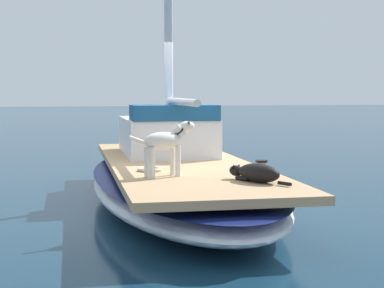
% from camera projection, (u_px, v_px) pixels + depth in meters
% --- Properties ---
extents(ground_plane, '(120.00, 120.00, 0.00)m').
position_uv_depth(ground_plane, '(179.00, 205.00, 9.37)').
color(ground_plane, '#143347').
extents(sailboat_main, '(2.57, 7.26, 0.66)m').
position_uv_depth(sailboat_main, '(179.00, 183.00, 9.34)').
color(sailboat_main, white).
rests_on(sailboat_main, ground).
extents(cabin_house, '(1.42, 2.23, 0.84)m').
position_uv_depth(cabin_house, '(167.00, 134.00, 10.38)').
color(cabin_house, silver).
rests_on(cabin_house, sailboat_main).
extents(dog_white, '(0.90, 0.43, 0.70)m').
position_uv_depth(dog_white, '(166.00, 143.00, 7.67)').
color(dog_white, silver).
rests_on(dog_white, sailboat_main).
extents(dog_black, '(0.55, 0.87, 0.22)m').
position_uv_depth(dog_black, '(257.00, 173.00, 7.24)').
color(dog_black, black).
rests_on(dog_black, sailboat_main).
extents(deck_winch, '(0.16, 0.16, 0.21)m').
position_uv_depth(deck_winch, '(261.00, 169.00, 7.67)').
color(deck_winch, '#B7B7BC').
rests_on(deck_winch, sailboat_main).
extents(coiled_rope, '(0.32, 0.32, 0.04)m').
position_uv_depth(coiled_rope, '(150.00, 169.00, 8.23)').
color(coiled_rope, beige).
rests_on(coiled_rope, sailboat_main).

